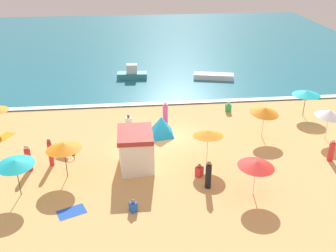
{
  "coord_description": "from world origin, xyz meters",
  "views": [
    {
      "loc": [
        -2.58,
        -24.82,
        13.16
      ],
      "look_at": [
        0.05,
        0.23,
        0.8
      ],
      "focal_mm": 40.93,
      "sensor_mm": 36.0,
      "label": 1
    }
  ],
  "objects": [
    {
      "name": "beachgoer_2",
      "position": [
        1.4,
        -5.29,
        0.36
      ],
      "size": [
        0.55,
        0.55,
        0.85
      ],
      "color": "red",
      "rests_on": "ground_plane"
    },
    {
      "name": "small_boat_0",
      "position": [
        6.04,
        12.19,
        0.37
      ],
      "size": [
        4.21,
        2.01,
        0.54
      ],
      "color": "white",
      "rests_on": "ocean_water"
    },
    {
      "name": "beach_towel_0",
      "position": [
        -12.0,
        1.34,
        0.01
      ],
      "size": [
        1.3,
        1.59,
        0.01
      ],
      "color": "orange",
      "rests_on": "ground_plane"
    },
    {
      "name": "beachgoer_4",
      "position": [
        -7.83,
        -3.05,
        0.91
      ],
      "size": [
        0.34,
        0.34,
        1.88
      ],
      "color": "red",
      "rests_on": "ground_plane"
    },
    {
      "name": "beach_umbrella_4",
      "position": [
        4.15,
        -7.41,
        1.98
      ],
      "size": [
        2.55,
        2.54,
        2.19
      ],
      "color": "silver",
      "rests_on": "ground_plane"
    },
    {
      "name": "lifeguard_cabana",
      "position": [
        -2.42,
        -3.84,
        1.27
      ],
      "size": [
        2.21,
        2.69,
        2.5
      ],
      "color": "white",
      "rests_on": "ground_plane"
    },
    {
      "name": "beach_umbrella_2",
      "position": [
        11.54,
        2.7,
        1.98
      ],
      "size": [
        3.06,
        3.06,
        2.18
      ],
      "color": "#4C3823",
      "rests_on": "ground_plane"
    },
    {
      "name": "beach_umbrella_7",
      "position": [
        6.93,
        -0.58,
        2.08
      ],
      "size": [
        2.95,
        2.96,
        2.43
      ],
      "color": "silver",
      "rests_on": "ground_plane"
    },
    {
      "name": "beachgoer_1",
      "position": [
        -2.71,
        -8.27,
        0.32
      ],
      "size": [
        0.48,
        0.48,
        0.76
      ],
      "color": "blue",
      "rests_on": "ground_plane"
    },
    {
      "name": "small_boat_1",
      "position": [
        -2.32,
        13.28,
        0.58
      ],
      "size": [
        3.13,
        1.36,
        1.49
      ],
      "color": "teal",
      "rests_on": "ocean_water"
    },
    {
      "name": "beachgoer_8",
      "position": [
        10.31,
        -4.36,
        0.7
      ],
      "size": [
        0.51,
        0.51,
        1.53
      ],
      "color": "red",
      "rests_on": "ground_plane"
    },
    {
      "name": "beachgoer_0",
      "position": [
        5.57,
        4.12,
        0.36
      ],
      "size": [
        0.48,
        0.48,
        0.87
      ],
      "color": "green",
      "rests_on": "ground_plane"
    },
    {
      "name": "beach_umbrella_0",
      "position": [
        2.18,
        -3.72,
        2.11
      ],
      "size": [
        2.08,
        2.1,
        2.38
      ],
      "color": "silver",
      "rests_on": "ground_plane"
    },
    {
      "name": "beachgoer_10",
      "position": [
        -9.12,
        -3.52,
        0.84
      ],
      "size": [
        0.5,
        0.5,
        1.78
      ],
      "color": "red",
      "rests_on": "ground_plane"
    },
    {
      "name": "beach_tent",
      "position": [
        -0.43,
        0.41,
        0.74
      ],
      "size": [
        2.52,
        2.57,
        1.48
      ],
      "color": "#1999D8",
      "rests_on": "ground_plane"
    },
    {
      "name": "ground_plane",
      "position": [
        0.0,
        0.0,
        0.0
      ],
      "size": [
        60.0,
        60.0,
        0.0
      ],
      "primitive_type": "plane",
      "color": "#E5B26B"
    },
    {
      "name": "beachgoer_5",
      "position": [
        -2.83,
        2.24,
        0.39
      ],
      "size": [
        0.53,
        0.53,
        0.93
      ],
      "color": "white",
      "rests_on": "ground_plane"
    },
    {
      "name": "beach_umbrella_5",
      "position": [
        -6.66,
        -4.52,
        2.14
      ],
      "size": [
        3.05,
        3.05,
        2.4
      ],
      "color": "#4C3823",
      "rests_on": "ground_plane"
    },
    {
      "name": "wave_breaker_foam",
      "position": [
        0.0,
        6.3,
        0.1
      ],
      "size": [
        57.0,
        0.7,
        0.01
      ],
      "primitive_type": "cube",
      "color": "white",
      "rests_on": "ocean_water"
    },
    {
      "name": "beach_umbrella_3",
      "position": [
        -9.06,
        -6.13,
        2.13
      ],
      "size": [
        2.2,
        2.21,
        2.34
      ],
      "color": "#4C3823",
      "rests_on": "ground_plane"
    },
    {
      "name": "beach_towel_1",
      "position": [
        -6.01,
        -8.01,
        0.01
      ],
      "size": [
        1.71,
        1.41,
        0.01
      ],
      "color": "blue",
      "rests_on": "ground_plane"
    },
    {
      "name": "beachgoer_9",
      "position": [
        1.69,
        -6.55,
        0.84
      ],
      "size": [
        0.38,
        0.38,
        1.79
      ],
      "color": "black",
      "rests_on": "ground_plane"
    },
    {
      "name": "ocean_water",
      "position": [
        0.0,
        28.0,
        0.05
      ],
      "size": [
        60.0,
        44.0,
        0.1
      ],
      "primitive_type": "cube",
      "color": "teal",
      "rests_on": "ground_plane"
    },
    {
      "name": "beachgoer_3",
      "position": [
        0.09,
        2.63,
        0.79
      ],
      "size": [
        0.46,
        0.46,
        1.71
      ],
      "color": "#D84CA5",
      "rests_on": "ground_plane"
    },
    {
      "name": "beach_umbrella_9",
      "position": [
        11.45,
        -1.34,
        1.99
      ],
      "size": [
        2.79,
        2.79,
        2.31
      ],
      "color": "silver",
      "rests_on": "ground_plane"
    },
    {
      "name": "parked_bicycle",
      "position": [
        -7.2,
        -1.69,
        0.38
      ],
      "size": [
        1.62,
        0.94,
        0.76
      ],
      "color": "black",
      "rests_on": "ground_plane"
    }
  ]
}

